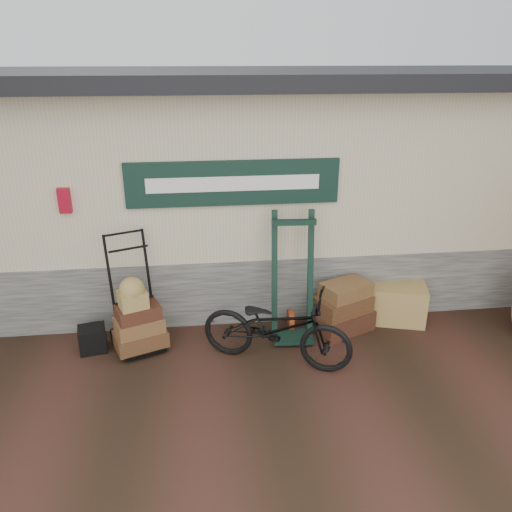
{
  "coord_description": "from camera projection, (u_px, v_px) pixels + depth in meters",
  "views": [
    {
      "loc": [
        -0.73,
        -4.95,
        3.41
      ],
      "look_at": [
        -0.03,
        0.9,
        1.01
      ],
      "focal_mm": 35.0,
      "sensor_mm": 36.0,
      "label": 1
    }
  ],
  "objects": [
    {
      "name": "suitcase_stack",
      "position": [
        343.0,
        306.0,
        6.51
      ],
      "size": [
        0.9,
        0.76,
        0.68
      ],
      "primitive_type": null,
      "rotation": [
        0.0,
        0.0,
        0.43
      ],
      "color": "#3B1E13",
      "rests_on": "ground"
    },
    {
      "name": "bicycle",
      "position": [
        276.0,
        323.0,
        5.75
      ],
      "size": [
        1.3,
        1.89,
        1.04
      ],
      "primitive_type": "imported",
      "rotation": [
        0.0,
        0.0,
        1.15
      ],
      "color": "black",
      "rests_on": "ground"
    },
    {
      "name": "ground",
      "position": [
        268.0,
        363.0,
        5.92
      ],
      "size": [
        80.0,
        80.0,
        0.0
      ],
      "primitive_type": "plane",
      "color": "black",
      "rests_on": "ground"
    },
    {
      "name": "porter_trolley",
      "position": [
        133.0,
        292.0,
        6.02
      ],
      "size": [
        0.89,
        0.78,
        1.48
      ],
      "primitive_type": null,
      "rotation": [
        0.0,
        0.0,
        0.37
      ],
      "color": "black",
      "rests_on": "ground"
    },
    {
      "name": "station_building",
      "position": [
        244.0,
        177.0,
        7.83
      ],
      "size": [
        14.4,
        4.1,
        3.2
      ],
      "color": "#4C4C47",
      "rests_on": "ground"
    },
    {
      "name": "green_barrow",
      "position": [
        293.0,
        277.0,
        6.23
      ],
      "size": [
        0.62,
        0.54,
        1.64
      ],
      "primitive_type": null,
      "rotation": [
        0.0,
        0.0,
        -0.06
      ],
      "color": "black",
      "rests_on": "ground"
    },
    {
      "name": "black_trunk",
      "position": [
        93.0,
        339.0,
        6.11
      ],
      "size": [
        0.37,
        0.33,
        0.32
      ],
      "primitive_type": "cube",
      "rotation": [
        0.0,
        0.0,
        0.2
      ],
      "color": "black",
      "rests_on": "ground"
    },
    {
      "name": "wicker_hamper",
      "position": [
        394.0,
        302.0,
        6.8
      ],
      "size": [
        0.91,
        0.72,
        0.52
      ],
      "primitive_type": "cube",
      "rotation": [
        0.0,
        0.0,
        -0.28
      ],
      "color": "olive",
      "rests_on": "ground"
    }
  ]
}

